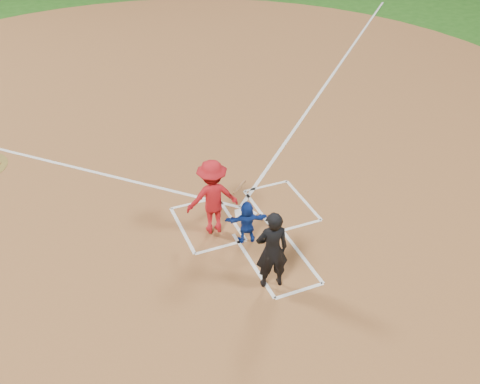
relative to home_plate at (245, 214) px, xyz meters
name	(u,v)px	position (x,y,z in m)	size (l,w,h in m)	color
ground	(245,215)	(0.00, 0.00, -0.02)	(120.00, 120.00, 0.00)	#1D5014
home_plate_dirt	(173,113)	(0.00, 6.00, -0.01)	(28.00, 28.00, 0.01)	brown
home_plate	(245,214)	(0.00, 0.00, 0.00)	(0.60, 0.60, 0.02)	silver
catcher	(247,222)	(-0.35, -0.91, 0.51)	(0.96, 0.31, 1.04)	#1335A0
umpire	(272,250)	(-0.45, -2.39, 0.89)	(0.66, 0.43, 1.81)	black
chalk_markings	(180,122)	(0.00, 5.29, -0.01)	(28.35, 17.32, 0.01)	white
batter_at_plate	(213,197)	(-0.91, -0.26, 0.91)	(1.51, 0.91, 1.83)	#B5141A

